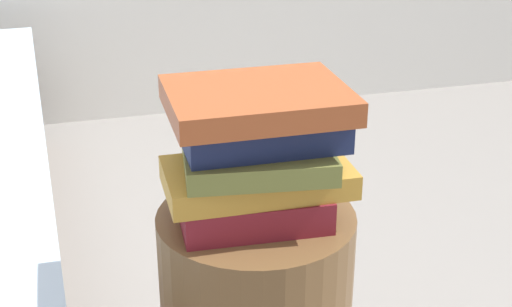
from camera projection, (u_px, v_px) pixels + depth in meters
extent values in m
cube|color=maroon|center=(252.00, 204.00, 1.16)|extent=(0.23, 0.17, 0.05)
cube|color=#B7842D|center=(258.00, 177.00, 1.14)|extent=(0.29, 0.16, 0.04)
cube|color=olive|center=(253.00, 153.00, 1.13)|extent=(0.25, 0.23, 0.03)
cube|color=#19234C|center=(261.00, 125.00, 1.12)|extent=(0.24, 0.16, 0.05)
cube|color=#994723|center=(256.00, 100.00, 1.09)|extent=(0.27, 0.21, 0.04)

